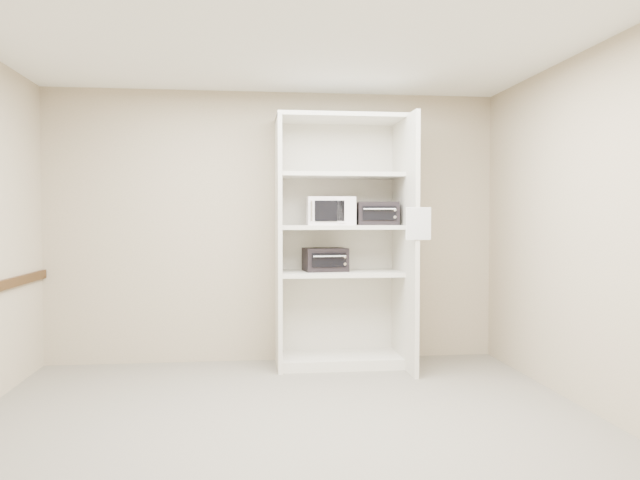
{
  "coord_description": "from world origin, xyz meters",
  "views": [
    {
      "loc": [
        -0.28,
        -4.29,
        1.44
      ],
      "look_at": [
        0.39,
        1.4,
        1.24
      ],
      "focal_mm": 35.0,
      "sensor_mm": 36.0,
      "label": 1
    }
  ],
  "objects": [
    {
      "name": "wall_right",
      "position": [
        2.25,
        0.0,
        1.35
      ],
      "size": [
        0.02,
        4.0,
        2.7
      ],
      "primitive_type": "cube",
      "color": "tan",
      "rests_on": "ground"
    },
    {
      "name": "paper_sign",
      "position": [
        1.22,
        1.07,
        1.39
      ],
      "size": [
        0.22,
        0.01,
        0.28
      ],
      "primitive_type": "cube",
      "rotation": [
        0.0,
        0.0,
        0.01
      ],
      "color": "white",
      "rests_on": "shelving_unit"
    },
    {
      "name": "floor",
      "position": [
        0.0,
        0.0,
        0.0
      ],
      "size": [
        4.5,
        4.0,
        0.01
      ],
      "primitive_type": "cube",
      "color": "#635E52",
      "rests_on": "ground"
    },
    {
      "name": "ceiling",
      "position": [
        0.0,
        0.0,
        2.7
      ],
      "size": [
        4.5,
        4.0,
        0.01
      ],
      "primitive_type": "cube",
      "color": "white"
    },
    {
      "name": "toaster_oven_upper",
      "position": [
        0.98,
        1.65,
        1.48
      ],
      "size": [
        0.42,
        0.33,
        0.22
      ],
      "primitive_type": "cube",
      "rotation": [
        0.0,
        0.0,
        -0.11
      ],
      "color": "black",
      "rests_on": "shelving_unit"
    },
    {
      "name": "microwave",
      "position": [
        0.52,
        1.69,
        1.51
      ],
      "size": [
        0.46,
        0.35,
        0.27
      ],
      "primitive_type": "cube",
      "rotation": [
        0.0,
        0.0,
        -0.02
      ],
      "color": "white",
      "rests_on": "shelving_unit"
    },
    {
      "name": "wall_back",
      "position": [
        0.0,
        2.0,
        1.35
      ],
      "size": [
        4.5,
        0.02,
        2.7
      ],
      "primitive_type": "cube",
      "color": "tan",
      "rests_on": "ground"
    },
    {
      "name": "wall_front",
      "position": [
        0.0,
        -2.0,
        1.35
      ],
      "size": [
        4.5,
        0.02,
        2.7
      ],
      "primitive_type": "cube",
      "color": "tan",
      "rests_on": "ground"
    },
    {
      "name": "toaster_oven_lower",
      "position": [
        0.48,
        1.74,
        1.03
      ],
      "size": [
        0.44,
        0.35,
        0.23
      ],
      "primitive_type": "cube",
      "rotation": [
        0.0,
        0.0,
        0.11
      ],
      "color": "black",
      "rests_on": "shelving_unit"
    },
    {
      "name": "shelving_unit",
      "position": [
        0.67,
        1.7,
        1.13
      ],
      "size": [
        1.24,
        0.92,
        2.42
      ],
      "color": "silver",
      "rests_on": "floor"
    }
  ]
}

